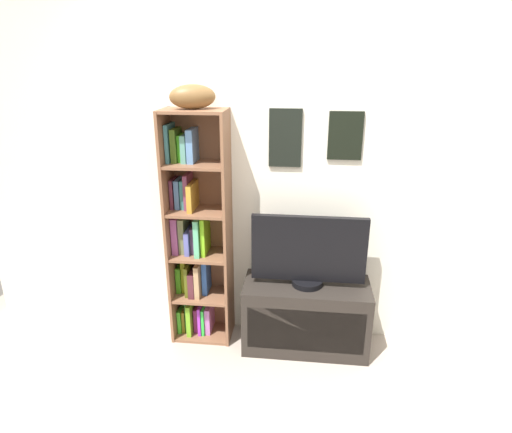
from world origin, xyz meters
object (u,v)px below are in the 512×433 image
(bookshelf, at_px, (195,239))
(television, at_px, (309,252))
(tv_stand, at_px, (306,316))
(football, at_px, (193,97))

(bookshelf, relative_size, television, 2.17)
(bookshelf, distance_m, tv_stand, 0.98)
(tv_stand, distance_m, television, 0.51)
(tv_stand, relative_size, television, 1.14)
(bookshelf, bearing_deg, television, -6.05)
(tv_stand, bearing_deg, bookshelf, 173.88)
(football, bearing_deg, tv_stand, -4.11)
(football, bearing_deg, bookshelf, 140.81)
(television, bearing_deg, bookshelf, 173.95)
(bookshelf, height_order, tv_stand, bookshelf)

